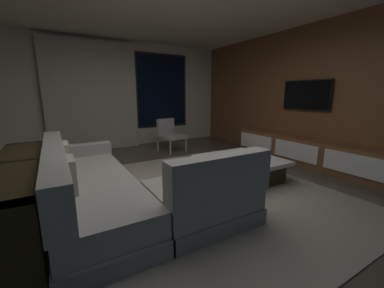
% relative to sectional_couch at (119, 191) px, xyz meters
% --- Properties ---
extents(floor, '(9.20, 9.20, 0.00)m').
position_rel_sectional_couch_xyz_m(floor, '(0.88, 0.12, -0.29)').
color(floor, '#473D33').
extents(back_wall_with_window, '(6.60, 0.30, 2.70)m').
position_rel_sectional_couch_xyz_m(back_wall_with_window, '(0.82, 3.74, 1.05)').
color(back_wall_with_window, beige).
rests_on(back_wall_with_window, floor).
extents(media_wall, '(0.12, 7.80, 2.70)m').
position_rel_sectional_couch_xyz_m(media_wall, '(3.94, 0.12, 1.06)').
color(media_wall, brown).
rests_on(media_wall, floor).
extents(area_rug, '(3.20, 3.80, 0.01)m').
position_rel_sectional_couch_xyz_m(area_rug, '(1.23, 0.02, -0.28)').
color(area_rug, gray).
rests_on(area_rug, floor).
extents(sectional_couch, '(1.98, 2.50, 0.82)m').
position_rel_sectional_couch_xyz_m(sectional_couch, '(0.00, 0.00, 0.00)').
color(sectional_couch, gray).
rests_on(sectional_couch, floor).
extents(coffee_table, '(1.16, 1.16, 0.36)m').
position_rel_sectional_couch_xyz_m(coffee_table, '(1.96, 0.15, -0.10)').
color(coffee_table, black).
rests_on(coffee_table, floor).
extents(book_stack_on_coffee_table, '(0.30, 0.23, 0.09)m').
position_rel_sectional_couch_xyz_m(book_stack_on_coffee_table, '(1.77, 0.15, 0.12)').
color(book_stack_on_coffee_table, slate).
rests_on(book_stack_on_coffee_table, coffee_table).
extents(accent_chair_near_window, '(0.65, 0.66, 0.78)m').
position_rel_sectional_couch_xyz_m(accent_chair_near_window, '(1.86, 2.59, 0.14)').
color(accent_chair_near_window, '#B2ADA0').
rests_on(accent_chair_near_window, floor).
extents(media_console, '(0.46, 3.10, 0.52)m').
position_rel_sectional_couch_xyz_m(media_console, '(3.65, 0.17, -0.04)').
color(media_console, brown).
rests_on(media_console, floor).
extents(mounted_tv, '(0.05, 1.01, 0.59)m').
position_rel_sectional_couch_xyz_m(mounted_tv, '(3.83, 0.37, 1.06)').
color(mounted_tv, black).
extents(console_table_behind_couch, '(0.40, 2.10, 0.74)m').
position_rel_sectional_couch_xyz_m(console_table_behind_couch, '(-0.91, 0.13, 0.13)').
color(console_table_behind_couch, black).
rests_on(console_table_behind_couch, floor).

